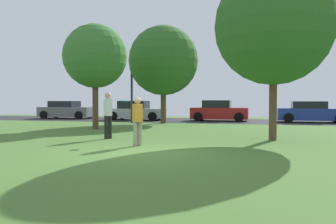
{
  "coord_description": "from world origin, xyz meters",
  "views": [
    {
      "loc": [
        3.05,
        -9.19,
        1.48
      ],
      "look_at": [
        0.0,
        2.56,
        1.07
      ],
      "focal_mm": 37.49,
      "sensor_mm": 36.0,
      "label": 1
    }
  ],
  "objects_px": {
    "parked_car_grey": "(67,110)",
    "parked_car_silver": "(136,111)",
    "maple_tree_near": "(95,56)",
    "oak_tree_left": "(274,26)",
    "person_catcher": "(108,113)",
    "parked_car_blue": "(312,113)",
    "street_lamp_post": "(132,88)",
    "parked_car_red": "(219,111)",
    "person_thrower": "(138,119)",
    "frisbee_disc": "(125,101)",
    "birch_tree_lone": "(163,61)"
  },
  "relations": [
    {
      "from": "person_catcher",
      "to": "street_lamp_post",
      "type": "relative_size",
      "value": 0.4
    },
    {
      "from": "maple_tree_near",
      "to": "parked_car_silver",
      "type": "relative_size",
      "value": 1.24
    },
    {
      "from": "person_thrower",
      "to": "parked_car_blue",
      "type": "bearing_deg",
      "value": -73.59
    },
    {
      "from": "person_thrower",
      "to": "parked_car_blue",
      "type": "xyz_separation_m",
      "value": [
        7.22,
        14.33,
        -0.2
      ]
    },
    {
      "from": "birch_tree_lone",
      "to": "parked_car_red",
      "type": "xyz_separation_m",
      "value": [
        3.18,
        3.52,
        -3.34
      ]
    },
    {
      "from": "person_thrower",
      "to": "street_lamp_post",
      "type": "bearing_deg",
      "value": -25.43
    },
    {
      "from": "maple_tree_near",
      "to": "parked_car_red",
      "type": "xyz_separation_m",
      "value": [
        5.36,
        8.78,
        -3.04
      ]
    },
    {
      "from": "frisbee_disc",
      "to": "parked_car_grey",
      "type": "relative_size",
      "value": 0.06
    },
    {
      "from": "birch_tree_lone",
      "to": "oak_tree_left",
      "type": "xyz_separation_m",
      "value": [
        6.46,
        -8.27,
        0.17
      ]
    },
    {
      "from": "maple_tree_near",
      "to": "parked_car_grey",
      "type": "xyz_separation_m",
      "value": [
        -7.01,
        8.98,
        -3.06
      ]
    },
    {
      "from": "birch_tree_lone",
      "to": "parked_car_silver",
      "type": "height_order",
      "value": "birch_tree_lone"
    },
    {
      "from": "maple_tree_near",
      "to": "person_catcher",
      "type": "xyz_separation_m",
      "value": [
        2.53,
        -4.06,
        -2.73
      ]
    },
    {
      "from": "maple_tree_near",
      "to": "parked_car_silver",
      "type": "bearing_deg",
      "value": 95.65
    },
    {
      "from": "parked_car_red",
      "to": "parked_car_silver",
      "type": "bearing_deg",
      "value": -176.42
    },
    {
      "from": "oak_tree_left",
      "to": "birch_tree_lone",
      "type": "bearing_deg",
      "value": 127.97
    },
    {
      "from": "person_catcher",
      "to": "parked_car_red",
      "type": "xyz_separation_m",
      "value": [
        2.83,
        12.85,
        -0.32
      ]
    },
    {
      "from": "parked_car_silver",
      "to": "frisbee_disc",
      "type": "bearing_deg",
      "value": -71.73
    },
    {
      "from": "parked_car_red",
      "to": "parked_car_blue",
      "type": "relative_size",
      "value": 0.9
    },
    {
      "from": "parked_car_silver",
      "to": "street_lamp_post",
      "type": "bearing_deg",
      "value": -74.29
    },
    {
      "from": "oak_tree_left",
      "to": "person_catcher",
      "type": "relative_size",
      "value": 3.57
    },
    {
      "from": "birch_tree_lone",
      "to": "parked_car_grey",
      "type": "bearing_deg",
      "value": 157.95
    },
    {
      "from": "person_thrower",
      "to": "parked_car_red",
      "type": "height_order",
      "value": "person_thrower"
    },
    {
      "from": "oak_tree_left",
      "to": "parked_car_silver",
      "type": "xyz_separation_m",
      "value": [
        -9.47,
        11.41,
        -3.54
      ]
    },
    {
      "from": "maple_tree_near",
      "to": "person_catcher",
      "type": "height_order",
      "value": "maple_tree_near"
    },
    {
      "from": "parked_car_blue",
      "to": "street_lamp_post",
      "type": "xyz_separation_m",
      "value": [
        -11.4,
        -3.66,
        1.59
      ]
    },
    {
      "from": "frisbee_disc",
      "to": "parked_car_red",
      "type": "distance_m",
      "value": 14.0
    },
    {
      "from": "frisbee_disc",
      "to": "parked_car_blue",
      "type": "xyz_separation_m",
      "value": [
        7.93,
        13.66,
        -0.8
      ]
    },
    {
      "from": "parked_car_red",
      "to": "parked_car_blue",
      "type": "bearing_deg",
      "value": -1.92
    },
    {
      "from": "person_catcher",
      "to": "parked_car_grey",
      "type": "height_order",
      "value": "person_catcher"
    },
    {
      "from": "parked_car_grey",
      "to": "parked_car_silver",
      "type": "height_order",
      "value": "parked_car_silver"
    },
    {
      "from": "birch_tree_lone",
      "to": "parked_car_red",
      "type": "bearing_deg",
      "value": 47.89
    },
    {
      "from": "oak_tree_left",
      "to": "parked_car_silver",
      "type": "bearing_deg",
      "value": 129.69
    },
    {
      "from": "street_lamp_post",
      "to": "parked_car_silver",
      "type": "bearing_deg",
      "value": 105.71
    },
    {
      "from": "person_thrower",
      "to": "parked_car_grey",
      "type": "relative_size",
      "value": 0.36
    },
    {
      "from": "person_catcher",
      "to": "parked_car_red",
      "type": "relative_size",
      "value": 0.44
    },
    {
      "from": "parked_car_red",
      "to": "street_lamp_post",
      "type": "xyz_separation_m",
      "value": [
        -5.22,
        -3.87,
        1.57
      ]
    },
    {
      "from": "person_catcher",
      "to": "maple_tree_near",
      "type": "bearing_deg",
      "value": 165.05
    },
    {
      "from": "parked_car_grey",
      "to": "parked_car_silver",
      "type": "xyz_separation_m",
      "value": [
        6.18,
        -0.59,
        -0.01
      ]
    },
    {
      "from": "parked_car_silver",
      "to": "oak_tree_left",
      "type": "bearing_deg",
      "value": -50.31
    },
    {
      "from": "parked_car_red",
      "to": "frisbee_disc",
      "type": "bearing_deg",
      "value": -97.17
    },
    {
      "from": "parked_car_grey",
      "to": "parked_car_silver",
      "type": "distance_m",
      "value": 6.21
    },
    {
      "from": "parked_car_silver",
      "to": "person_thrower",
      "type": "bearing_deg",
      "value": -69.96
    },
    {
      "from": "parked_car_blue",
      "to": "frisbee_disc",
      "type": "bearing_deg",
      "value": -120.14
    },
    {
      "from": "parked_car_silver",
      "to": "street_lamp_post",
      "type": "distance_m",
      "value": 3.95
    },
    {
      "from": "person_thrower",
      "to": "frisbee_disc",
      "type": "bearing_deg",
      "value": 0.0
    },
    {
      "from": "parked_car_red",
      "to": "street_lamp_post",
      "type": "height_order",
      "value": "street_lamp_post"
    },
    {
      "from": "oak_tree_left",
      "to": "street_lamp_post",
      "type": "bearing_deg",
      "value": 136.95
    },
    {
      "from": "parked_car_blue",
      "to": "parked_car_grey",
      "type": "bearing_deg",
      "value": 178.75
    },
    {
      "from": "street_lamp_post",
      "to": "parked_car_grey",
      "type": "bearing_deg",
      "value": 150.39
    },
    {
      "from": "parked_car_red",
      "to": "street_lamp_post",
      "type": "distance_m",
      "value": 6.68
    }
  ]
}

